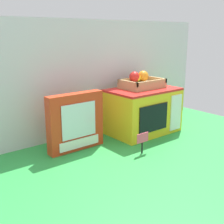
{
  "coord_description": "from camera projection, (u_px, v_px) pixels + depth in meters",
  "views": [
    {
      "loc": [
        -0.94,
        -1.15,
        0.55
      ],
      "look_at": [
        -0.02,
        -0.01,
        0.15
      ],
      "focal_mm": 46.9,
      "sensor_mm": 36.0,
      "label": 1
    }
  ],
  "objects": [
    {
      "name": "display_back_panel",
      "position": [
        94.0,
        77.0,
        1.63
      ],
      "size": [
        1.61,
        0.03,
        0.62
      ],
      "primitive_type": "cube",
      "color": "silver",
      "rests_on": "ground"
    },
    {
      "name": "cookie_set_box",
      "position": [
        76.0,
        122.0,
        1.4
      ],
      "size": [
        0.29,
        0.06,
        0.28
      ],
      "color": "red",
      "rests_on": "ground"
    },
    {
      "name": "toy_microwave",
      "position": [
        143.0,
        111.0,
        1.65
      ],
      "size": [
        0.39,
        0.26,
        0.25
      ],
      "color": "yellow",
      "rests_on": "ground"
    },
    {
      "name": "price_sign",
      "position": [
        143.0,
        140.0,
        1.37
      ],
      "size": [
        0.07,
        0.01,
        0.1
      ],
      "color": "black",
      "rests_on": "ground"
    },
    {
      "name": "food_groups_crate",
      "position": [
        141.0,
        82.0,
        1.66
      ],
      "size": [
        0.23,
        0.18,
        0.09
      ],
      "color": "tan",
      "rests_on": "toy_microwave"
    },
    {
      "name": "ground_plane",
      "position": [
        114.0,
        138.0,
        1.58
      ],
      "size": [
        1.7,
        1.7,
        0.0
      ],
      "primitive_type": "plane",
      "color": "green",
      "rests_on": "ground"
    }
  ]
}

